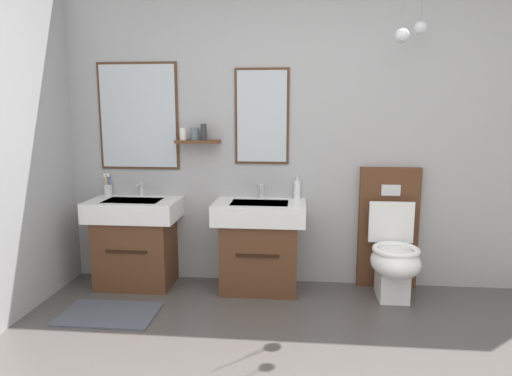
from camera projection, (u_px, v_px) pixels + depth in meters
wall_back at (315, 123)px, 3.68m from camera, size 4.41×0.63×2.70m
bath_mat at (109, 314)px, 3.22m from camera, size 0.68×0.44×0.01m
vanity_sink_left at (136, 239)px, 3.73m from camera, size 0.73×0.47×0.73m
tap_on_left_sink at (141, 188)px, 3.83m from camera, size 0.03×0.13×0.11m
vanity_sink_right at (260, 243)px, 3.64m from camera, size 0.73×0.47×0.73m
tap_on_right_sink at (262, 190)px, 3.73m from camera, size 0.03×0.13×0.11m
toilet at (391, 248)px, 3.54m from camera, size 0.48×0.62×1.00m
toothbrush_cup at (108, 189)px, 3.85m from camera, size 0.07×0.07×0.19m
soap_dispenser at (297, 189)px, 3.70m from camera, size 0.06×0.06×0.19m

